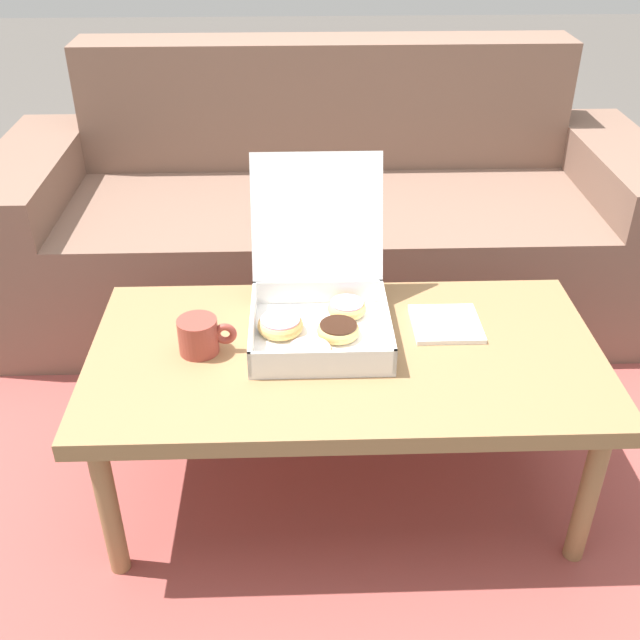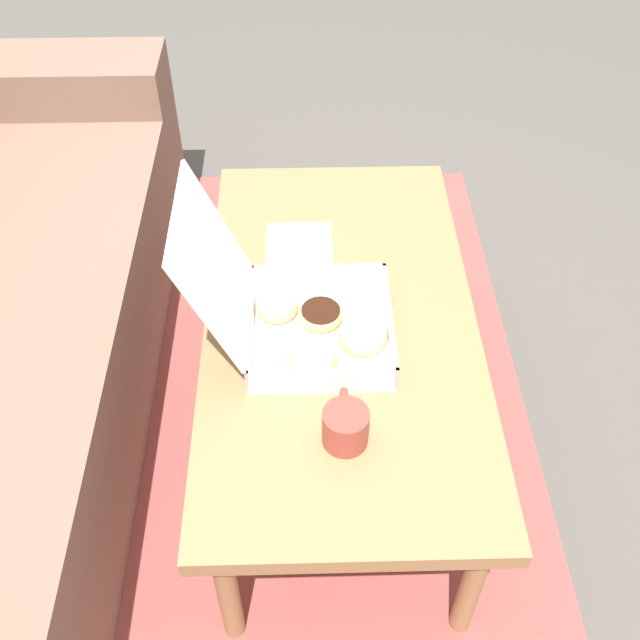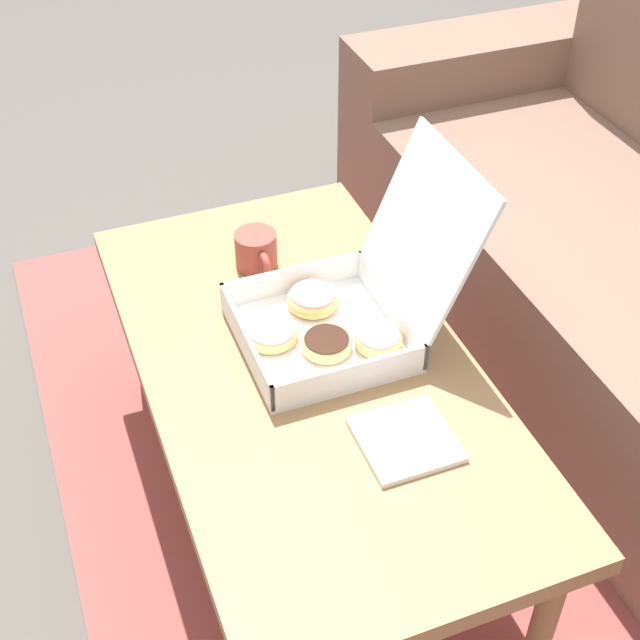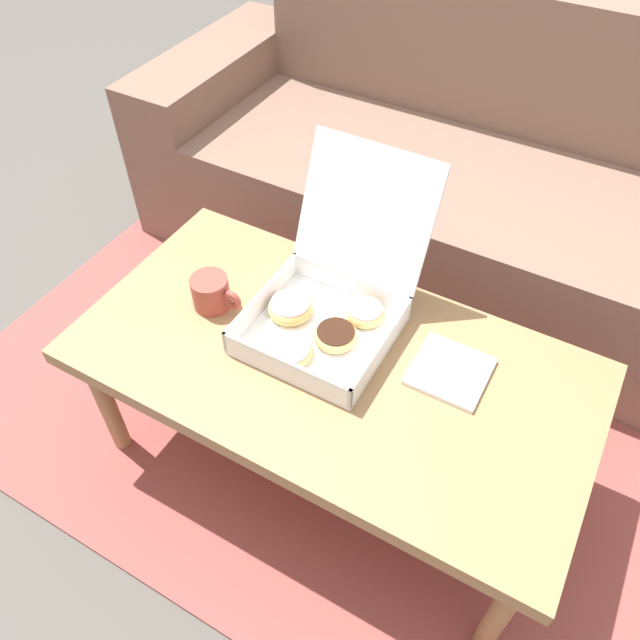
{
  "view_description": "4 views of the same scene",
  "coord_description": "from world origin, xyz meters",
  "views": [
    {
      "loc": [
        -0.1,
        -1.5,
        1.37
      ],
      "look_at": [
        -0.06,
        -0.09,
        0.47
      ],
      "focal_mm": 42.0,
      "sensor_mm": 36.0,
      "label": 1
    },
    {
      "loc": [
        -1.14,
        -0.06,
        1.6
      ],
      "look_at": [
        -0.06,
        -0.09,
        0.47
      ],
      "focal_mm": 42.0,
      "sensor_mm": 36.0,
      "label": 2
    },
    {
      "loc": [
        1.14,
        -0.55,
        1.56
      ],
      "look_at": [
        -0.06,
        -0.09,
        0.47
      ],
      "focal_mm": 50.0,
      "sensor_mm": 36.0,
      "label": 3
    },
    {
      "loc": [
        0.4,
        -0.9,
        1.48
      ],
      "look_at": [
        -0.06,
        -0.09,
        0.47
      ],
      "focal_mm": 35.0,
      "sensor_mm": 36.0,
      "label": 4
    }
  ],
  "objects": [
    {
      "name": "pastry_box",
      "position": [
        -0.06,
        -0.05,
        0.48
      ],
      "size": [
        0.31,
        0.42,
        0.35
      ],
      "color": "white",
      "rests_on": "coffee_table"
    },
    {
      "name": "napkin_stack",
      "position": [
        0.24,
        -0.05,
        0.43
      ],
      "size": [
        0.16,
        0.16,
        0.01
      ],
      "color": "white",
      "rests_on": "coffee_table"
    },
    {
      "name": "ground_plane",
      "position": [
        0.0,
        0.0,
        0.0
      ],
      "size": [
        12.0,
        12.0,
        0.0
      ],
      "primitive_type": "plane",
      "color": "#514C47"
    },
    {
      "name": "couch",
      "position": [
        0.0,
        0.79,
        0.29
      ],
      "size": [
        2.12,
        0.79,
        0.84
      ],
      "color": "#7A5B4C",
      "rests_on": "ground_plane"
    },
    {
      "name": "coffee_mug",
      "position": [
        -0.32,
        -0.13,
        0.46
      ],
      "size": [
        0.13,
        0.09,
        0.08
      ],
      "color": "#993D33",
      "rests_on": "coffee_table"
    },
    {
      "name": "area_rug",
      "position": [
        0.0,
        0.3,
        0.01
      ],
      "size": [
        2.24,
        1.88,
        0.01
      ],
      "primitive_type": "cube",
      "color": "#994742",
      "rests_on": "ground_plane"
    },
    {
      "name": "coffee_table",
      "position": [
        0.0,
        -0.14,
        0.38
      ],
      "size": [
        1.14,
        0.6,
        0.42
      ],
      "color": "#997047",
      "rests_on": "ground_plane"
    }
  ]
}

